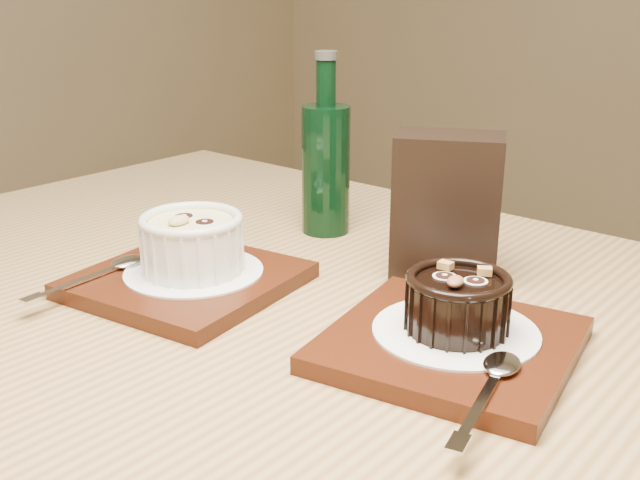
# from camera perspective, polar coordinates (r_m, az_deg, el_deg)

# --- Properties ---
(table) EXTENTS (1.25, 0.87, 0.75)m
(table) POSITION_cam_1_polar(r_m,az_deg,el_deg) (0.67, -0.12, -13.91)
(table) COLOR olive
(table) RESTS_ON ground
(tray_left) EXTENTS (0.19, 0.19, 0.01)m
(tray_left) POSITION_cam_1_polar(r_m,az_deg,el_deg) (0.71, -10.07, -3.04)
(tray_left) COLOR #431A0B
(tray_left) RESTS_ON table
(doily_left) EXTENTS (0.13, 0.13, 0.00)m
(doily_left) POSITION_cam_1_polar(r_m,az_deg,el_deg) (0.71, -9.59, -2.36)
(doily_left) COLOR white
(doily_left) RESTS_ON tray_left
(ramekin_white) EXTENTS (0.10, 0.10, 0.06)m
(ramekin_white) POSITION_cam_1_polar(r_m,az_deg,el_deg) (0.70, -9.73, -0.04)
(ramekin_white) COLOR white
(ramekin_white) RESTS_ON doily_left
(spoon_left) EXTENTS (0.03, 0.13, 0.01)m
(spoon_left) POSITION_cam_1_polar(r_m,az_deg,el_deg) (0.72, -16.50, -2.37)
(spoon_left) COLOR silver
(spoon_left) RESTS_ON tray_left
(tray_right) EXTENTS (0.20, 0.20, 0.01)m
(tray_right) POSITION_cam_1_polar(r_m,az_deg,el_deg) (0.59, 9.88, -7.86)
(tray_right) COLOR #431A0B
(tray_right) RESTS_ON table
(doily_right) EXTENTS (0.13, 0.13, 0.00)m
(doily_right) POSITION_cam_1_polar(r_m,az_deg,el_deg) (0.60, 10.29, -6.82)
(doily_right) COLOR white
(doily_right) RESTS_ON tray_right
(ramekin_dark) EXTENTS (0.08, 0.08, 0.05)m
(ramekin_dark) POSITION_cam_1_polar(r_m,az_deg,el_deg) (0.59, 10.44, -4.53)
(ramekin_dark) COLOR black
(ramekin_dark) RESTS_ON doily_right
(spoon_right) EXTENTS (0.05, 0.14, 0.01)m
(spoon_right) POSITION_cam_1_polar(r_m,az_deg,el_deg) (0.52, 12.76, -10.83)
(spoon_right) COLOR silver
(spoon_right) RESTS_ON tray_right
(condiment_stand) EXTENTS (0.12, 0.10, 0.14)m
(condiment_stand) POSITION_cam_1_polar(r_m,az_deg,el_deg) (0.72, 9.60, 2.50)
(condiment_stand) COLOR black
(condiment_stand) RESTS_ON table
(green_bottle) EXTENTS (0.05, 0.05, 0.20)m
(green_bottle) POSITION_cam_1_polar(r_m,az_deg,el_deg) (0.84, 0.44, 5.77)
(green_bottle) COLOR black
(green_bottle) RESTS_ON table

